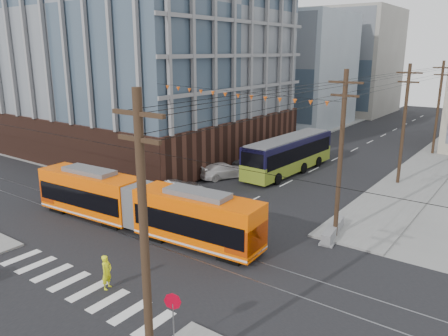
% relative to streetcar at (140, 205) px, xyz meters
% --- Properties ---
extents(ground, '(160.00, 160.00, 0.00)m').
position_rel_streetcar_xyz_m(ground, '(2.96, -4.29, -1.77)').
color(ground, slate).
extents(office_building, '(30.00, 25.00, 28.60)m').
position_rel_streetcar_xyz_m(office_building, '(-19.04, 18.71, 12.53)').
color(office_building, '#381E16').
rests_on(office_building, ground).
extents(bg_bldg_nw_near, '(18.00, 16.00, 18.00)m').
position_rel_streetcar_xyz_m(bg_bldg_nw_near, '(-14.04, 47.71, 7.23)').
color(bg_bldg_nw_near, '#8C99A5').
rests_on(bg_bldg_nw_near, ground).
extents(bg_bldg_nw_far, '(16.00, 18.00, 20.00)m').
position_rel_streetcar_xyz_m(bg_bldg_nw_far, '(-11.04, 67.71, 8.23)').
color(bg_bldg_nw_far, gray).
rests_on(bg_bldg_nw_far, ground).
extents(utility_pole_near, '(0.30, 0.30, 11.00)m').
position_rel_streetcar_xyz_m(utility_pole_near, '(11.46, -10.29, 3.73)').
color(utility_pole_near, black).
rests_on(utility_pole_near, ground).
extents(streetcar, '(18.54, 3.83, 3.55)m').
position_rel_streetcar_xyz_m(streetcar, '(0.00, 0.00, 0.00)').
color(streetcar, '#FF5900').
rests_on(streetcar, ground).
extents(city_bus, '(3.37, 13.31, 3.74)m').
position_rel_streetcar_xyz_m(city_bus, '(1.22, 19.39, 0.10)').
color(city_bus, black).
rests_on(city_bus, ground).
extents(parked_car_silver, '(3.13, 4.54, 1.42)m').
position_rel_streetcar_xyz_m(parked_car_silver, '(-2.63, 6.84, -1.07)').
color(parked_car_silver, '#ADADAE').
rests_on(parked_car_silver, ground).
extents(parked_car_white, '(3.99, 5.53, 1.49)m').
position_rel_streetcar_xyz_m(parked_car_white, '(-2.90, 13.77, -1.03)').
color(parked_car_white, silver).
rests_on(parked_car_white, ground).
extents(parked_car_grey, '(2.51, 4.47, 1.18)m').
position_rel_streetcar_xyz_m(parked_car_grey, '(-2.90, 18.65, -1.18)').
color(parked_car_grey, '#56585C').
rests_on(parked_car_grey, ground).
extents(pedestrian, '(0.61, 0.78, 1.87)m').
position_rel_streetcar_xyz_m(pedestrian, '(4.38, -6.50, -0.84)').
color(pedestrian, '#F2F817').
rests_on(pedestrian, ground).
extents(stop_sign, '(0.97, 0.97, 2.43)m').
position_rel_streetcar_xyz_m(stop_sign, '(10.46, -8.01, -0.56)').
color(stop_sign, '#AC0016').
rests_on(stop_sign, ground).
extents(jersey_barrier, '(1.50, 4.06, 0.79)m').
position_rel_streetcar_xyz_m(jersey_barrier, '(11.26, 6.84, -1.38)').
color(jersey_barrier, slate).
rests_on(jersey_barrier, ground).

